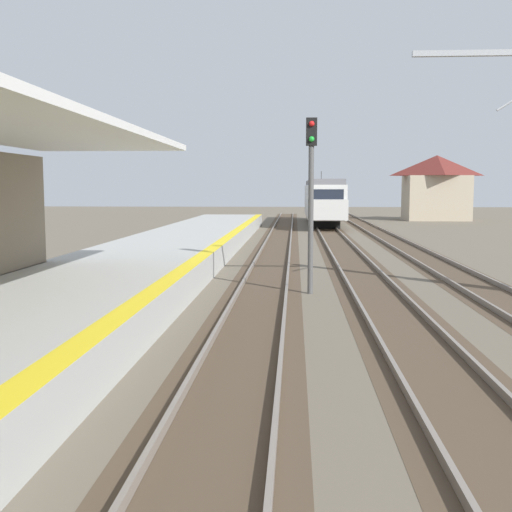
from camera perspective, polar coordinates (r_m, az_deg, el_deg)
The scene contains 7 objects.
station_platform at distance 15.76m, azimuth -16.44°, elevation -3.99°, with size 5.00×80.00×0.91m.
track_pair_nearest_platform at distance 18.86m, azimuth 0.57°, elevation -3.35°, with size 2.34×120.00×0.16m.
track_pair_middle at distance 18.99m, azimuth 10.89°, elevation -3.39°, with size 2.34×120.00×0.16m.
track_pair_far_side at distance 19.72m, azimuth 20.75°, elevation -3.33°, with size 2.34×120.00×0.16m.
approaching_train at distance 55.98m, azimuth 6.06°, elevation 5.09°, with size 2.93×19.60×4.76m.
rail_signal_post at distance 18.82m, azimuth 4.99°, elevation 6.23°, with size 0.32×0.34×5.20m.
distant_trackside_house at distance 65.35m, azimuth 15.96°, elevation 6.05°, with size 6.60×5.28×6.40m.
Camera 1 is at (2.86, 1.42, 3.15)m, focal length 44.32 mm.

